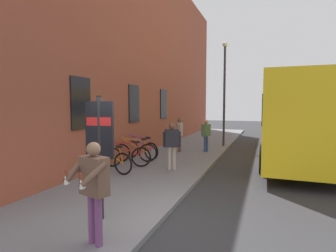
% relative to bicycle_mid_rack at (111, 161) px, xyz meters
% --- Properties ---
extents(ground, '(60.00, 60.00, 0.00)m').
position_rel_bicycle_mid_rack_xyz_m(ground, '(3.34, -3.88, -0.51)').
color(ground, '#2D2D30').
extents(sidewalk_pavement, '(24.00, 3.50, 0.12)m').
position_rel_bicycle_mid_rack_xyz_m(sidewalk_pavement, '(5.34, -1.13, -0.45)').
color(sidewalk_pavement, slate).
rests_on(sidewalk_pavement, ground).
extents(station_facade, '(22.00, 0.65, 9.99)m').
position_rel_bicycle_mid_rack_xyz_m(station_facade, '(6.33, 0.92, 4.48)').
color(station_facade, brown).
rests_on(station_facade, ground).
extents(bicycle_mid_rack, '(0.48, 1.76, 0.97)m').
position_rel_bicycle_mid_rack_xyz_m(bicycle_mid_rack, '(0.00, 0.00, 0.00)').
color(bicycle_mid_rack, black).
rests_on(bicycle_mid_rack, sidewalk_pavement).
extents(bicycle_leaning_wall, '(0.72, 1.69, 0.97)m').
position_rel_bicycle_mid_rack_xyz_m(bicycle_leaning_wall, '(0.94, -0.08, 0.00)').
color(bicycle_leaning_wall, black).
rests_on(bicycle_leaning_wall, sidewalk_pavement).
extents(bicycle_under_window, '(0.72, 1.68, 0.97)m').
position_rel_bicycle_mid_rack_xyz_m(bicycle_under_window, '(1.80, 0.05, 0.00)').
color(bicycle_under_window, black).
rests_on(bicycle_under_window, sidewalk_pavement).
extents(bicycle_far_end, '(0.63, 1.72, 0.97)m').
position_rel_bicycle_mid_rack_xyz_m(bicycle_far_end, '(2.50, 0.09, 0.00)').
color(bicycle_far_end, black).
rests_on(bicycle_far_end, sidewalk_pavement).
extents(transit_info_sign, '(0.17, 0.56, 2.40)m').
position_rel_bicycle_mid_rack_xyz_m(transit_info_sign, '(-3.13, -1.78, 1.21)').
color(transit_info_sign, black).
rests_on(transit_info_sign, sidewalk_pavement).
extents(city_bus, '(10.51, 2.69, 3.35)m').
position_rel_bicycle_mid_rack_xyz_m(city_bus, '(5.51, -5.88, 1.41)').
color(city_bus, yellow).
rests_on(city_bus, ground).
extents(pedestrian_by_facade, '(0.54, 0.39, 1.53)m').
position_rel_bicycle_mid_rack_xyz_m(pedestrian_by_facade, '(5.03, -2.08, 0.55)').
color(pedestrian_by_facade, '#334C8C').
rests_on(pedestrian_by_facade, sidewalk_pavement).
extents(pedestrian_near_bus, '(0.56, 0.41, 1.61)m').
position_rel_bicycle_mid_rack_xyz_m(pedestrian_near_bus, '(4.65, -0.89, 0.60)').
color(pedestrian_near_bus, brown).
rests_on(pedestrian_near_bus, sidewalk_pavement).
extents(pedestrian_crossing_street, '(0.42, 0.56, 1.62)m').
position_rel_bicycle_mid_rack_xyz_m(pedestrian_crossing_street, '(1.10, -1.74, 0.60)').
color(pedestrian_crossing_street, '#B2A599').
rests_on(pedestrian_crossing_street, sidewalk_pavement).
extents(tourist_with_hotdogs, '(0.66, 0.65, 1.65)m').
position_rel_bicycle_mid_rack_xyz_m(tourist_with_hotdogs, '(-4.01, -2.24, 0.63)').
color(tourist_with_hotdogs, '#723F72').
rests_on(tourist_with_hotdogs, sidewalk_pavement).
extents(street_lamp, '(0.28, 0.28, 5.59)m').
position_rel_bicycle_mid_rack_xyz_m(street_lamp, '(7.24, -2.58, 2.90)').
color(street_lamp, '#333338').
rests_on(street_lamp, sidewalk_pavement).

